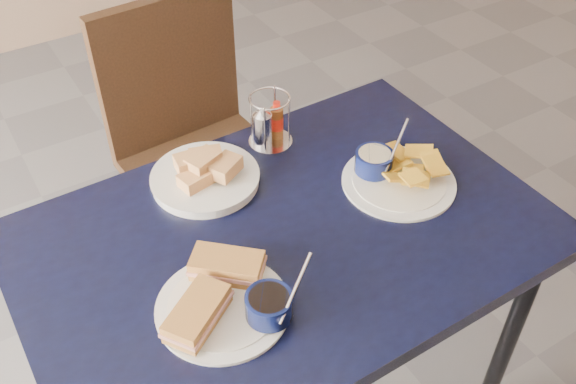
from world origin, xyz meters
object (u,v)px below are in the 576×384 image
chair_far (193,133)px  sandwich_plate (227,298)px  condiment_caddy (268,124)px  bread_basket (205,175)px  plantain_plate (392,173)px  dining_table (286,255)px

chair_far → sandwich_plate: size_ratio=3.14×
sandwich_plate → condiment_caddy: bearing=51.1°
sandwich_plate → bread_basket: size_ratio=1.21×
chair_far → condiment_caddy: 0.48m
bread_basket → condiment_caddy: bearing=15.4°
chair_far → plantain_plate: bearing=-72.1°
dining_table → condiment_caddy: condiment_caddy is taller
condiment_caddy → plantain_plate: bearing=-57.4°
chair_far → condiment_caddy: (0.04, -0.40, 0.26)m
chair_far → condiment_caddy: bearing=-83.8°
dining_table → sandwich_plate: sandwich_plate is taller
plantain_plate → bread_basket: 0.43m
sandwich_plate → plantain_plate: same height
chair_far → plantain_plate: chair_far is taller
dining_table → plantain_plate: plantain_plate is taller
sandwich_plate → bread_basket: sandwich_plate is taller
dining_table → plantain_plate: bearing=3.4°
bread_basket → condiment_caddy: 0.21m
dining_table → bread_basket: (-0.08, 0.24, 0.10)m
plantain_plate → condiment_caddy: size_ratio=1.95×
sandwich_plate → plantain_plate: 0.52m
plantain_plate → condiment_caddy: bearing=122.6°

